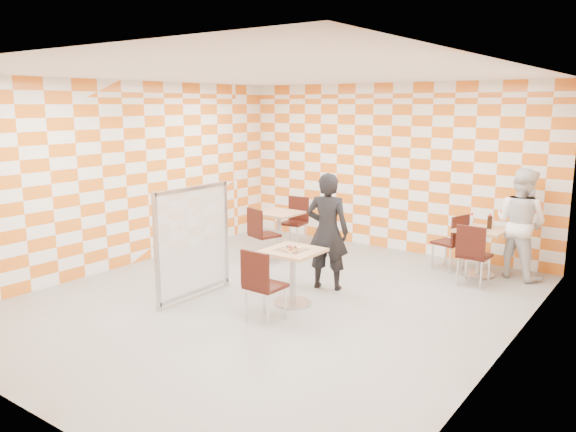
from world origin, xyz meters
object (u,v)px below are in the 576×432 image
object	(u,v)px
chair_main_front	(261,280)
chair_second_front	(473,251)
chair_empty_far	(296,217)
partition	(193,241)
chair_empty_near	(260,230)
sport_bottle	(472,220)
second_table	(480,244)
man_white	(521,223)
chair_second_side	(454,238)
empty_table	(279,225)
main_table	(293,267)
man_dark	(327,231)
soda_bottle	(490,222)

from	to	relation	value
chair_main_front	chair_second_front	xyz separation A→B (m)	(1.61, 2.89, 0.00)
chair_empty_far	partition	xyz separation A→B (m)	(0.52, -3.17, 0.25)
chair_main_front	chair_empty_near	bearing A→B (deg)	128.81
sport_bottle	second_table	bearing A→B (deg)	-37.21
chair_empty_far	man_white	world-z (taller)	man_white
chair_main_front	sport_bottle	size ratio (longest dim) A/B	4.62
chair_second_side	chair_main_front	bearing A→B (deg)	-107.74
chair_second_side	chair_empty_near	xyz separation A→B (m)	(-2.83, -1.37, 0.00)
empty_table	main_table	bearing A→B (deg)	-49.28
chair_second_side	man_dark	world-z (taller)	man_dark
sport_bottle	partition	bearing A→B (deg)	-127.77
chair_second_side	soda_bottle	distance (m)	0.60
chair_empty_far	main_table	bearing A→B (deg)	-55.72
chair_second_front	chair_second_side	distance (m)	0.78
main_table	man_white	bearing A→B (deg)	55.03
chair_second_front	second_table	bearing A→B (deg)	97.92
main_table	man_white	size ratio (longest dim) A/B	0.44
second_table	chair_empty_near	xyz separation A→B (m)	(-3.24, -1.39, 0.04)
second_table	chair_empty_far	size ratio (longest dim) A/B	0.81
soda_bottle	man_dark	bearing A→B (deg)	-130.68
chair_empty_near	man_white	distance (m)	4.11
chair_main_front	partition	xyz separation A→B (m)	(-1.34, 0.21, 0.25)
partition	sport_bottle	size ratio (longest dim) A/B	7.75
man_dark	soda_bottle	size ratio (longest dim) A/B	7.34
empty_table	partition	world-z (taller)	partition
chair_second_front	man_white	size ratio (longest dim) A/B	0.55
chair_second_front	chair_empty_far	world-z (taller)	same
second_table	chair_second_front	xyz separation A→B (m)	(0.09, -0.62, 0.04)
chair_empty_near	sport_bottle	xyz separation A→B (m)	(3.04, 1.54, 0.29)
chair_empty_near	soda_bottle	bearing A→B (deg)	23.56
chair_second_front	chair_empty_near	size ratio (longest dim) A/B	1.00
partition	soda_bottle	bearing A→B (deg)	48.57
second_table	chair_second_side	bearing A→B (deg)	-177.97
man_dark	sport_bottle	size ratio (longest dim) A/B	8.44
chair_empty_near	soda_bottle	world-z (taller)	soda_bottle
chair_empty_far	soda_bottle	world-z (taller)	soda_bottle
chair_main_front	chair_second_side	bearing A→B (deg)	72.26
chair_empty_far	partition	world-z (taller)	partition
partition	second_table	bearing A→B (deg)	49.00
soda_bottle	chair_second_front	bearing A→B (deg)	-91.59
man_dark	chair_empty_far	bearing A→B (deg)	-62.47
chair_main_front	second_table	bearing A→B (deg)	66.53
chair_main_front	chair_second_side	xyz separation A→B (m)	(1.12, 3.50, 0.00)
main_table	chair_second_side	bearing A→B (deg)	66.21
chair_main_front	man_white	distance (m)	4.32
chair_second_side	partition	bearing A→B (deg)	-126.84
chair_second_side	sport_bottle	distance (m)	0.40
chair_empty_near	partition	bearing A→B (deg)	-79.10
main_table	soda_bottle	world-z (taller)	soda_bottle
second_table	sport_bottle	bearing A→B (deg)	142.79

